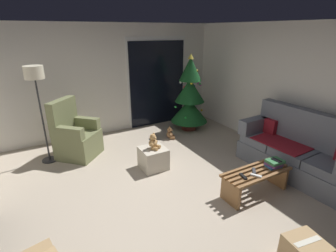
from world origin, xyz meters
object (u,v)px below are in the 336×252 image
Objects in this scene: armchair at (76,137)px; ottoman at (153,158)px; teddy_bear_honey at (153,142)px; cell_phone at (276,160)px; teddy_bear_chestnut_by_tree at (170,134)px; christmas_tree at (190,97)px; couch at (298,151)px; remote_black at (243,176)px; floor_lamp at (36,82)px; coffee_table at (256,178)px; remote_white at (256,176)px; book_stack at (274,163)px; remote_graphite at (254,171)px.

armchair is 2.57× the size of ottoman.
ottoman is 0.31m from teddy_bear_honey.
cell_phone reaches higher than teddy_bear_chestnut_by_tree.
christmas_tree is 4.19× the size of ottoman.
armchair is at bearing 141.68° from couch.
ottoman is (-0.70, 1.47, -0.21)m from remote_black.
remote_black is 0.55× the size of teddy_bear_honey.
ottoman is at bearing 147.39° from couch.
ottoman is at bearing -51.07° from remote_black.
floor_lamp is 6.25× the size of teddy_bear_chestnut_by_tree.
couch reaches higher than coffee_table.
coffee_table is 0.62× the size of floor_lamp.
teddy_bear_honey is (-0.86, 1.54, 0.11)m from remote_white.
couch reaches higher than ottoman.
ottoman is at bearing 88.84° from remote_white.
teddy_bear_honey is at bearing -141.50° from christmas_tree.
couch is at bearing -32.61° from ottoman.
book_stack reaches higher than teddy_bear_chestnut_by_tree.
cell_phone is 2.03m from ottoman.
teddy_bear_chestnut_by_tree is (-0.40, 2.50, -0.39)m from cell_phone.
cell_phone is 0.33× the size of ottoman.
remote_graphite is (0.25, 0.03, 0.00)m from remote_black.
couch reaches higher than remote_graphite.
couch is at bearing 5.42° from coffee_table.
armchair is at bearing 132.77° from teddy_bear_honey.
teddy_bear_honey is (-2.09, 1.33, 0.11)m from couch.
couch is 2.70m from christmas_tree.
teddy_bear_chestnut_by_tree is at bearing 131.95° from remote_graphite.
christmas_tree is at bearing 2.13° from armchair.
remote_black is at bearing -175.51° from coffee_table.
floor_lamp reaches higher than coffee_table.
teddy_bear_honey is at bearing 131.36° from book_stack.
remote_white is at bearing -141.45° from coffee_table.
remote_black is (-0.30, -0.02, 0.14)m from coffee_table.
armchair reaches higher than remote_black.
remote_white is 0.55× the size of teddy_bear_honey.
christmas_tree is (0.93, 2.75, 0.42)m from remote_black.
remote_graphite is 0.37m from book_stack.
remote_white reaches higher than teddy_bear_chestnut_by_tree.
remote_white is 1.77m from teddy_bear_honey.
book_stack is 0.92× the size of teddy_bear_honey.
coffee_table is at bearing 172.11° from book_stack.
book_stack reaches higher than remote_white.
coffee_table is 3.36m from armchair.
teddy_bear_honey is at bearing -47.23° from armchair.
remote_white is at bearing -170.53° from couch.
book_stack is 0.23× the size of armchair.
ottoman is at bearing 131.32° from book_stack.
coffee_table is 7.05× the size of remote_black.
remote_black is at bearing -55.95° from armchair.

